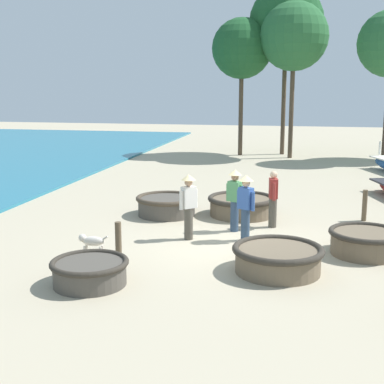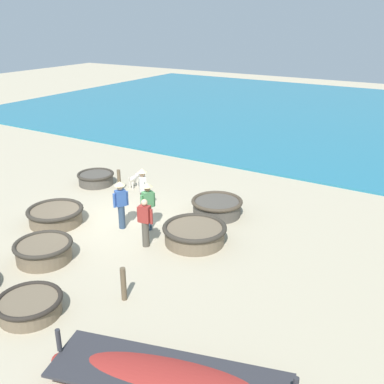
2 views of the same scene
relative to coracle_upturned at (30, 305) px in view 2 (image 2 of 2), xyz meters
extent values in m
plane|color=tan|center=(-5.21, -1.44, -0.25)|extent=(80.00, 80.00, 0.00)
cube|color=teal|center=(-26.45, 2.56, -0.20)|extent=(28.00, 52.00, 0.10)
cylinder|color=brown|center=(0.00, 0.00, -0.05)|extent=(1.47, 1.47, 0.40)
torus|color=#28231E|center=(0.00, 0.00, 0.15)|extent=(1.59, 1.59, 0.12)
cylinder|color=brown|center=(-3.88, -3.36, -0.01)|extent=(1.77, 1.77, 0.49)
torus|color=#332D26|center=(-3.88, -3.36, 0.24)|extent=(1.92, 1.92, 0.14)
cylinder|color=#4C473F|center=(-7.45, -4.83, -0.03)|extent=(1.43, 1.43, 0.45)
torus|color=#332D26|center=(-7.45, -4.83, 0.20)|extent=(1.54, 1.54, 0.11)
cylinder|color=brown|center=(-5.20, 1.45, 0.01)|extent=(1.88, 1.88, 0.52)
torus|color=#332D26|center=(-5.20, 1.45, 0.26)|extent=(2.03, 2.03, 0.15)
cylinder|color=#4C473F|center=(-7.41, 1.03, 0.01)|extent=(1.70, 1.70, 0.52)
torus|color=#42382B|center=(-7.41, 1.03, 0.27)|extent=(1.84, 1.84, 0.14)
cylinder|color=brown|center=(-1.95, -1.73, 0.01)|extent=(1.58, 1.58, 0.52)
torus|color=#332D26|center=(-1.95, -1.73, 0.26)|extent=(1.71, 1.71, 0.13)
ellipsoid|color=maroon|center=(0.26, 4.22, 0.02)|extent=(2.60, 5.13, 0.55)
cube|color=#2D2D33|center=(0.26, 4.22, 0.20)|extent=(2.54, 4.76, 0.06)
cylinder|color=#2D2D33|center=(0.89, 2.02, 0.50)|extent=(0.10, 0.10, 0.50)
cylinder|color=#4C473D|center=(-6.22, -1.35, 0.16)|extent=(0.22, 0.22, 0.82)
cube|color=silver|center=(-6.22, -1.35, 0.84)|extent=(0.39, 0.40, 0.54)
sphere|color=tan|center=(-6.22, -1.35, 1.22)|extent=(0.20, 0.20, 0.20)
cylinder|color=silver|center=(-6.07, -1.20, 0.79)|extent=(0.09, 0.09, 0.48)
cylinder|color=silver|center=(-6.37, -1.51, 0.79)|extent=(0.09, 0.09, 0.48)
cone|color=#D1BC84|center=(-6.22, -1.35, 1.35)|extent=(0.36, 0.36, 0.14)
cylinder|color=#2D425B|center=(-4.80, -1.18, 0.16)|extent=(0.22, 0.22, 0.82)
cube|color=#33569E|center=(-4.80, -1.18, 0.84)|extent=(0.40, 0.36, 0.54)
sphere|color=#DBB28E|center=(-4.80, -1.18, 1.22)|extent=(0.20, 0.20, 0.20)
cylinder|color=#33569E|center=(-4.61, -1.29, 0.79)|extent=(0.09, 0.09, 0.48)
cylinder|color=#33569E|center=(-4.99, -1.06, 0.79)|extent=(0.09, 0.09, 0.48)
cone|color=#D1BC84|center=(-4.80, -1.18, 1.35)|extent=(0.36, 0.36, 0.14)
cylinder|color=#2D425B|center=(-5.18, -0.35, 0.16)|extent=(0.22, 0.22, 0.82)
cube|color=#4C8E56|center=(-5.18, -0.35, 0.84)|extent=(0.40, 0.35, 0.54)
sphere|color=#A37556|center=(-5.18, -0.35, 1.22)|extent=(0.20, 0.20, 0.20)
cylinder|color=#4C8E56|center=(-4.98, -0.44, 0.79)|extent=(0.09, 0.09, 0.48)
cylinder|color=#4C8E56|center=(-5.38, -0.25, 0.79)|extent=(0.09, 0.09, 0.48)
cone|color=#D1BC84|center=(-5.18, -0.35, 1.35)|extent=(0.36, 0.36, 0.14)
cylinder|color=#4C473D|center=(-4.20, 0.28, 0.16)|extent=(0.22, 0.22, 0.82)
cube|color=maroon|center=(-4.20, 0.28, 0.84)|extent=(0.27, 0.37, 0.54)
sphere|color=#DBB28E|center=(-4.20, 0.28, 1.22)|extent=(0.20, 0.20, 0.20)
cylinder|color=maroon|center=(-4.24, 0.50, 0.79)|extent=(0.09, 0.09, 0.48)
cylinder|color=maroon|center=(-4.17, 0.06, 0.79)|extent=(0.09, 0.09, 0.48)
ellipsoid|color=beige|center=(-8.02, -3.25, 0.14)|extent=(0.53, 0.23, 0.22)
sphere|color=beige|center=(-8.26, -3.26, 0.20)|extent=(0.18, 0.18, 0.18)
cylinder|color=beige|center=(-7.77, -3.23, 0.20)|extent=(0.21, 0.05, 0.16)
cylinder|color=beige|center=(-8.19, -3.33, -0.11)|extent=(0.06, 0.06, 0.28)
cylinder|color=beige|center=(-8.20, -3.19, -0.11)|extent=(0.06, 0.06, 0.28)
cylinder|color=beige|center=(-7.83, -3.31, -0.11)|extent=(0.06, 0.06, 0.28)
cylinder|color=beige|center=(-7.84, -3.17, -0.11)|extent=(0.06, 0.06, 0.28)
cylinder|color=brown|center=(-7.34, -3.45, 0.21)|extent=(0.14, 0.14, 0.92)
cylinder|color=brown|center=(-1.66, 1.53, 0.20)|extent=(0.14, 0.14, 0.91)
camera|label=1|loc=(-3.46, -14.15, 3.58)|focal=50.00mm
camera|label=2|loc=(5.57, 8.02, 6.47)|focal=42.00mm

